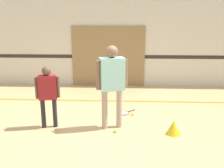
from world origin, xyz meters
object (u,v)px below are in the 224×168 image
Objects in this scene: tennis_ball_by_spare_racket at (133,114)px; training_cone at (174,127)px; person_instructor at (112,78)px; tennis_ball_near_instructor at (115,131)px; racket_spare_on_floor at (124,113)px; person_student_left at (48,90)px.

tennis_ball_by_spare_racket is 0.22× the size of training_cone.
tennis_ball_by_spare_racket is at bearing 39.24° from person_instructor.
tennis_ball_by_spare_racket is at bearing 68.01° from tennis_ball_near_instructor.
tennis_ball_by_spare_racket is (0.47, 0.71, -1.05)m from person_instructor.
racket_spare_on_floor is 7.41× the size of tennis_ball_near_instructor.
tennis_ball_by_spare_racket is at bearing 9.46° from person_student_left.
person_instructor is 26.60× the size of tennis_ball_near_instructor.
training_cone reaches higher than tennis_ball_near_instructor.
person_student_left is 2.01m from racket_spare_on_floor.
person_instructor is 1.41m from racket_spare_on_floor.
person_instructor is at bearing 168.14° from training_cone.
person_student_left reaches higher than training_cone.
person_student_left is 2.70m from training_cone.
training_cone is (2.60, -0.23, -0.68)m from person_student_left.
person_instructor is 1.36m from tennis_ball_by_spare_racket.
training_cone is at bearing -18.04° from person_student_left.
tennis_ball_near_instructor is at bearing -89.49° from person_instructor.
person_instructor is 1.37m from person_student_left.
racket_spare_on_floor is (1.61, 0.90, -0.81)m from person_student_left.
person_student_left is 1.64m from tennis_ball_near_instructor.
tennis_ball_near_instructor is at bearing 179.20° from training_cone.
person_student_left is at bearing 171.55° from tennis_ball_near_instructor.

